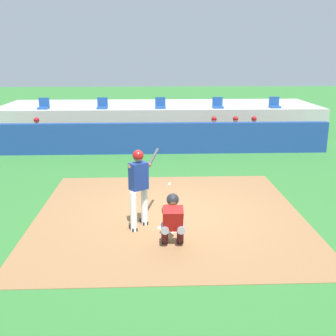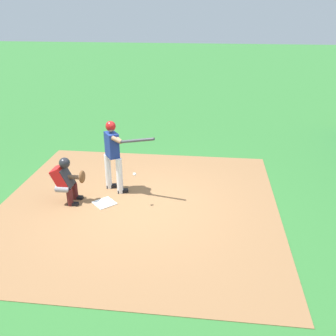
{
  "view_description": "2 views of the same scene",
  "coord_description": "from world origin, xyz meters",
  "px_view_note": "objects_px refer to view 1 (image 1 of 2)",
  "views": [
    {
      "loc": [
        -0.4,
        -9.44,
        3.81
      ],
      "look_at": [
        0.0,
        0.7,
        1.0
      ],
      "focal_mm": 44.57,
      "sensor_mm": 36.0,
      "label": 1
    },
    {
      "loc": [
        7.3,
        1.56,
        4.26
      ],
      "look_at": [
        0.0,
        0.7,
        1.0
      ],
      "focal_mm": 39.32,
      "sensor_mm": 36.0,
      "label": 2
    }
  ],
  "objects_px": {
    "home_plate": "(171,228)",
    "dugout_player_0": "(37,133)",
    "dugout_player_2": "(236,132)",
    "dugout_player_3": "(254,132)",
    "stadium_seat_2": "(160,105)",
    "dugout_player_1": "(214,132)",
    "batter_at_plate": "(139,184)",
    "stadium_seat_1": "(102,105)",
    "stadium_seat_4": "(275,105)",
    "stadium_seat_0": "(44,106)",
    "stadium_seat_3": "(218,105)",
    "catcher_crouched": "(172,218)"
  },
  "relations": [
    {
      "from": "batter_at_plate",
      "to": "catcher_crouched",
      "type": "relative_size",
      "value": 0.92
    },
    {
      "from": "dugout_player_0",
      "to": "dugout_player_1",
      "type": "xyz_separation_m",
      "value": [
        7.2,
        0.0,
        0.0
      ]
    },
    {
      "from": "dugout_player_1",
      "to": "stadium_seat_1",
      "type": "distance_m",
      "value": 5.25
    },
    {
      "from": "dugout_player_1",
      "to": "stadium_seat_4",
      "type": "distance_m",
      "value": 3.76
    },
    {
      "from": "stadium_seat_0",
      "to": "stadium_seat_4",
      "type": "relative_size",
      "value": 1.0
    },
    {
      "from": "stadium_seat_1",
      "to": "stadium_seat_3",
      "type": "relative_size",
      "value": 1.0
    },
    {
      "from": "stadium_seat_3",
      "to": "dugout_player_3",
      "type": "bearing_deg",
      "value": -59.16
    },
    {
      "from": "dugout_player_0",
      "to": "dugout_player_2",
      "type": "relative_size",
      "value": 1.0
    },
    {
      "from": "batter_at_plate",
      "to": "stadium_seat_2",
      "type": "height_order",
      "value": "stadium_seat_2"
    },
    {
      "from": "home_plate",
      "to": "dugout_player_2",
      "type": "distance_m",
      "value": 8.72
    },
    {
      "from": "batter_at_plate",
      "to": "dugout_player_3",
      "type": "distance_m",
      "value": 9.23
    },
    {
      "from": "home_plate",
      "to": "dugout_player_0",
      "type": "height_order",
      "value": "dugout_player_0"
    },
    {
      "from": "stadium_seat_4",
      "to": "stadium_seat_2",
      "type": "bearing_deg",
      "value": 180.0
    },
    {
      "from": "stadium_seat_2",
      "to": "dugout_player_3",
      "type": "bearing_deg",
      "value": -28.07
    },
    {
      "from": "stadium_seat_0",
      "to": "home_plate",
      "type": "bearing_deg",
      "value": -62.94
    },
    {
      "from": "stadium_seat_2",
      "to": "stadium_seat_1",
      "type": "bearing_deg",
      "value": 180.0
    },
    {
      "from": "catcher_crouched",
      "to": "stadium_seat_1",
      "type": "distance_m",
      "value": 11.37
    },
    {
      "from": "dugout_player_3",
      "to": "stadium_seat_4",
      "type": "relative_size",
      "value": 2.71
    },
    {
      "from": "stadium_seat_2",
      "to": "stadium_seat_3",
      "type": "bearing_deg",
      "value": 0.0
    },
    {
      "from": "catcher_crouched",
      "to": "dugout_player_0",
      "type": "distance_m",
      "value": 10.31
    },
    {
      "from": "dugout_player_3",
      "to": "stadium_seat_3",
      "type": "distance_m",
      "value": 2.52
    },
    {
      "from": "dugout_player_3",
      "to": "stadium_seat_2",
      "type": "bearing_deg",
      "value": 151.93
    },
    {
      "from": "stadium_seat_1",
      "to": "dugout_player_0",
      "type": "bearing_deg",
      "value": -140.24
    },
    {
      "from": "home_plate",
      "to": "stadium_seat_3",
      "type": "xyz_separation_m",
      "value": [
        2.6,
        10.18,
        1.51
      ]
    },
    {
      "from": "batter_at_plate",
      "to": "dugout_player_0",
      "type": "bearing_deg",
      "value": 118.44
    },
    {
      "from": "home_plate",
      "to": "catcher_crouched",
      "type": "height_order",
      "value": "catcher_crouched"
    },
    {
      "from": "dugout_player_0",
      "to": "dugout_player_2",
      "type": "bearing_deg",
      "value": 0.0
    },
    {
      "from": "dugout_player_1",
      "to": "stadium_seat_2",
      "type": "xyz_separation_m",
      "value": [
        -2.16,
        2.03,
        0.86
      ]
    },
    {
      "from": "batter_at_plate",
      "to": "catcher_crouched",
      "type": "height_order",
      "value": "batter_at_plate"
    },
    {
      "from": "batter_at_plate",
      "to": "dugout_player_0",
      "type": "distance_m",
      "value": 9.16
    },
    {
      "from": "stadium_seat_2",
      "to": "dugout_player_1",
      "type": "bearing_deg",
      "value": -43.32
    },
    {
      "from": "batter_at_plate",
      "to": "stadium_seat_1",
      "type": "xyz_separation_m",
      "value": [
        -1.91,
        10.08,
        0.5
      ]
    },
    {
      "from": "dugout_player_3",
      "to": "stadium_seat_0",
      "type": "height_order",
      "value": "stadium_seat_0"
    },
    {
      "from": "stadium_seat_1",
      "to": "catcher_crouched",
      "type": "bearing_deg",
      "value": -76.76
    },
    {
      "from": "dugout_player_3",
      "to": "stadium_seat_3",
      "type": "xyz_separation_m",
      "value": [
        -1.21,
        2.03,
        0.86
      ]
    },
    {
      "from": "stadium_seat_2",
      "to": "catcher_crouched",
      "type": "bearing_deg",
      "value": -90.03
    },
    {
      "from": "dugout_player_0",
      "to": "dugout_player_3",
      "type": "distance_m",
      "value": 8.86
    },
    {
      "from": "stadium_seat_1",
      "to": "stadium_seat_2",
      "type": "height_order",
      "value": "same"
    },
    {
      "from": "dugout_player_2",
      "to": "dugout_player_3",
      "type": "distance_m",
      "value": 0.77
    },
    {
      "from": "stadium_seat_1",
      "to": "dugout_player_1",
      "type": "bearing_deg",
      "value": -23.16
    },
    {
      "from": "stadium_seat_2",
      "to": "stadium_seat_4",
      "type": "relative_size",
      "value": 1.0
    },
    {
      "from": "stadium_seat_1",
      "to": "batter_at_plate",
      "type": "bearing_deg",
      "value": -79.26
    },
    {
      "from": "dugout_player_3",
      "to": "dugout_player_0",
      "type": "bearing_deg",
      "value": 180.0
    },
    {
      "from": "dugout_player_2",
      "to": "dugout_player_3",
      "type": "relative_size",
      "value": 1.0
    },
    {
      "from": "catcher_crouched",
      "to": "stadium_seat_0",
      "type": "bearing_deg",
      "value": 115.23
    },
    {
      "from": "dugout_player_3",
      "to": "stadium_seat_1",
      "type": "distance_m",
      "value": 6.78
    },
    {
      "from": "dugout_player_3",
      "to": "stadium_seat_2",
      "type": "height_order",
      "value": "stadium_seat_2"
    },
    {
      "from": "dugout_player_1",
      "to": "dugout_player_2",
      "type": "bearing_deg",
      "value": 0.0
    },
    {
      "from": "catcher_crouched",
      "to": "dugout_player_0",
      "type": "bearing_deg",
      "value": 119.27
    },
    {
      "from": "home_plate",
      "to": "stadium_seat_0",
      "type": "relative_size",
      "value": 0.92
    }
  ]
}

